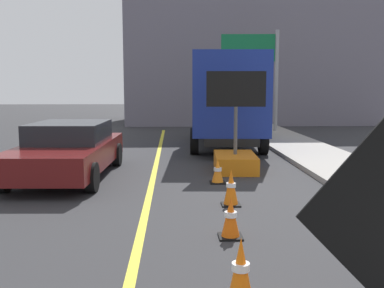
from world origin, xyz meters
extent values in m
cube|color=yellow|center=(0.00, 6.00, 0.00)|extent=(0.14, 36.00, 0.01)
cube|color=orange|center=(2.21, 12.57, 0.23)|extent=(1.18, 1.85, 0.45)
cylinder|color=#4C4C4C|center=(2.21, 12.57, 1.10)|extent=(0.10, 0.10, 1.30)
cube|color=black|center=(2.21, 12.57, 2.23)|extent=(1.60, 0.16, 0.95)
sphere|color=yellow|center=(2.76, 12.59, 2.23)|extent=(0.09, 0.09, 0.09)
sphere|color=yellow|center=(2.46, 12.61, 2.23)|extent=(0.09, 0.09, 0.09)
sphere|color=yellow|center=(2.16, 12.62, 2.23)|extent=(0.09, 0.09, 0.09)
sphere|color=yellow|center=(1.86, 12.63, 2.23)|extent=(0.09, 0.09, 0.09)
sphere|color=yellow|center=(1.69, 12.64, 2.41)|extent=(0.09, 0.09, 0.09)
sphere|color=yellow|center=(1.69, 12.64, 2.04)|extent=(0.09, 0.09, 0.09)
cube|color=black|center=(2.53, 17.74, 0.57)|extent=(2.14, 7.63, 0.25)
cube|color=silver|center=(2.69, 20.45, 1.65)|extent=(2.55, 2.25, 1.90)
cube|color=navy|center=(2.46, 16.59, 2.05)|extent=(2.73, 5.26, 2.70)
cylinder|color=black|center=(1.51, 20.37, 0.45)|extent=(0.33, 0.91, 0.90)
cylinder|color=black|center=(3.85, 20.23, 0.45)|extent=(0.33, 0.91, 0.90)
cylinder|color=black|center=(1.23, 15.55, 0.45)|extent=(0.33, 0.91, 0.90)
cylinder|color=black|center=(3.57, 15.41, 0.45)|extent=(0.33, 0.91, 0.90)
cube|color=#591414|center=(-2.15, 11.84, 0.58)|extent=(2.19, 5.01, 0.60)
cube|color=black|center=(-2.14, 12.09, 1.13)|extent=(1.85, 2.29, 0.50)
cylinder|color=black|center=(-1.26, 10.18, 0.33)|extent=(0.25, 0.67, 0.66)
cylinder|color=black|center=(-3.17, 10.25, 0.33)|extent=(0.25, 0.67, 0.66)
cylinder|color=black|center=(-1.13, 13.43, 0.33)|extent=(0.25, 0.67, 0.66)
cylinder|color=black|center=(-3.05, 13.51, 0.33)|extent=(0.25, 0.67, 0.66)
cylinder|color=gray|center=(5.54, 22.11, 2.50)|extent=(0.18, 0.18, 5.00)
cube|color=#0F6033|center=(4.14, 22.19, 4.15)|extent=(2.60, 0.20, 1.30)
cube|color=white|center=(4.14, 22.22, 4.15)|extent=(1.82, 0.11, 0.18)
cube|color=slate|center=(5.36, 30.09, 4.93)|extent=(15.29, 8.18, 9.86)
cone|color=orange|center=(1.21, 5.09, 0.38)|extent=(0.28, 0.28, 0.71)
cylinder|color=white|center=(1.21, 5.09, 0.42)|extent=(0.19, 0.19, 0.08)
cube|color=black|center=(1.38, 7.17, 0.01)|extent=(0.36, 0.36, 0.03)
cone|color=#EA5B0C|center=(1.38, 7.17, 0.33)|extent=(0.28, 0.28, 0.61)
cylinder|color=white|center=(1.38, 7.17, 0.36)|extent=(0.19, 0.19, 0.08)
cube|color=black|center=(1.63, 9.00, 0.01)|extent=(0.36, 0.36, 0.03)
cone|color=orange|center=(1.63, 9.00, 0.37)|extent=(0.28, 0.28, 0.67)
cylinder|color=white|center=(1.63, 9.00, 0.40)|extent=(0.19, 0.19, 0.08)
cube|color=black|center=(1.57, 10.99, 0.01)|extent=(0.36, 0.36, 0.03)
cone|color=orange|center=(1.57, 10.99, 0.31)|extent=(0.28, 0.28, 0.55)
cylinder|color=white|center=(1.57, 10.99, 0.33)|extent=(0.19, 0.19, 0.08)
camera|label=1|loc=(0.52, 0.75, 2.28)|focal=41.08mm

